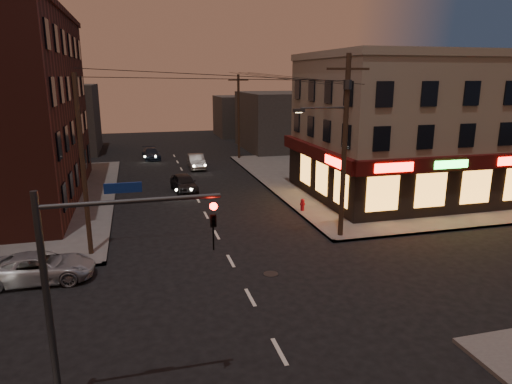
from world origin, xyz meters
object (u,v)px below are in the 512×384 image
object	(u,v)px
sedan_near	(184,183)
sedan_mid	(196,161)
suv_cross	(40,267)
fire_hydrant	(302,204)
sedan_far	(151,154)

from	to	relation	value
sedan_near	sedan_mid	world-z (taller)	sedan_near
suv_cross	sedan_near	xyz separation A→B (m)	(8.03, 14.82, 0.05)
sedan_mid	sedan_near	bearing A→B (deg)	-102.74
suv_cross	sedan_mid	bearing A→B (deg)	-20.71
fire_hydrant	sedan_far	bearing A→B (deg)	111.02
sedan_far	fire_hydrant	bearing A→B (deg)	-73.95
sedan_mid	sedan_far	xyz separation A→B (m)	(-4.15, 6.44, -0.09)
sedan_far	sedan_near	bearing A→B (deg)	-87.92
suv_cross	sedan_far	size ratio (longest dim) A/B	1.12
fire_hydrant	sedan_mid	bearing A→B (deg)	105.97
sedan_near	fire_hydrant	bearing A→B (deg)	-54.88
suv_cross	fire_hydrant	xyz separation A→B (m)	(15.14, 6.92, -0.05)
sedan_mid	sedan_far	bearing A→B (deg)	123.66
sedan_mid	fire_hydrant	distance (m)	17.77
sedan_near	sedan_far	bearing A→B (deg)	90.19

